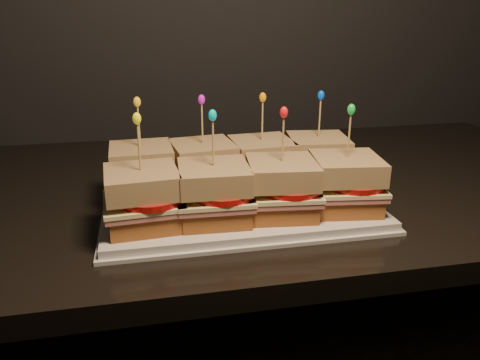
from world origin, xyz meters
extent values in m
cube|color=black|center=(0.62, 1.63, 0.88)|extent=(2.16, 0.75, 0.04)
cube|color=white|center=(0.90, 1.49, 0.91)|extent=(0.44, 0.27, 0.02)
cube|color=white|center=(0.90, 1.49, 0.90)|extent=(0.45, 0.28, 0.01)
cube|color=brown|center=(0.74, 1.55, 0.93)|extent=(0.10, 0.10, 0.03)
cube|color=#B46160|center=(0.74, 1.55, 0.95)|extent=(0.11, 0.11, 0.01)
cube|color=#FFF2A7|center=(0.74, 1.55, 0.96)|extent=(0.12, 0.11, 0.01)
cylinder|color=#B5120F|center=(0.75, 1.55, 0.96)|extent=(0.10, 0.10, 0.01)
cube|color=brown|center=(0.74, 1.55, 0.99)|extent=(0.11, 0.11, 0.03)
cylinder|color=tan|center=(0.74, 1.55, 1.03)|extent=(0.00, 0.00, 0.09)
ellipsoid|color=yellow|center=(0.74, 1.55, 1.08)|extent=(0.01, 0.01, 0.02)
cube|color=brown|center=(0.84, 1.55, 0.93)|extent=(0.11, 0.11, 0.03)
cube|color=#B46160|center=(0.84, 1.55, 0.95)|extent=(0.12, 0.12, 0.01)
cube|color=#FFF2A7|center=(0.84, 1.55, 0.96)|extent=(0.12, 0.12, 0.01)
cylinder|color=#B5120F|center=(0.86, 1.55, 0.96)|extent=(0.10, 0.10, 0.01)
cube|color=brown|center=(0.84, 1.55, 0.99)|extent=(0.11, 0.11, 0.03)
cylinder|color=tan|center=(0.84, 1.55, 1.03)|extent=(0.00, 0.00, 0.09)
ellipsoid|color=#BC17BF|center=(0.84, 1.55, 1.08)|extent=(0.01, 0.01, 0.02)
cube|color=brown|center=(0.95, 1.55, 0.93)|extent=(0.11, 0.11, 0.03)
cube|color=#B46160|center=(0.95, 1.55, 0.95)|extent=(0.12, 0.11, 0.01)
cube|color=#FFF2A7|center=(0.95, 1.55, 0.96)|extent=(0.12, 0.12, 0.01)
cylinder|color=#B5120F|center=(0.96, 1.55, 0.96)|extent=(0.10, 0.10, 0.01)
cube|color=brown|center=(0.95, 1.55, 0.99)|extent=(0.11, 0.11, 0.03)
cylinder|color=tan|center=(0.95, 1.55, 1.03)|extent=(0.00, 0.00, 0.09)
ellipsoid|color=orange|center=(0.95, 1.55, 1.08)|extent=(0.01, 0.01, 0.02)
cube|color=brown|center=(1.05, 1.55, 0.93)|extent=(0.11, 0.11, 0.03)
cube|color=#B46160|center=(1.05, 1.55, 0.95)|extent=(0.12, 0.12, 0.01)
cube|color=#FFF2A7|center=(1.05, 1.55, 0.96)|extent=(0.13, 0.12, 0.01)
cylinder|color=#B5120F|center=(1.07, 1.55, 0.96)|extent=(0.10, 0.10, 0.01)
cube|color=brown|center=(1.05, 1.55, 0.99)|extent=(0.12, 0.12, 0.03)
cylinder|color=tan|center=(1.05, 1.55, 1.03)|extent=(0.00, 0.00, 0.09)
ellipsoid|color=blue|center=(1.05, 1.55, 1.08)|extent=(0.01, 0.01, 0.02)
cube|color=brown|center=(0.74, 1.43, 0.93)|extent=(0.11, 0.11, 0.03)
cube|color=#B46160|center=(0.74, 1.43, 0.95)|extent=(0.12, 0.11, 0.01)
cube|color=#FFF2A7|center=(0.74, 1.43, 0.96)|extent=(0.12, 0.12, 0.01)
cylinder|color=#B5120F|center=(0.75, 1.42, 0.96)|extent=(0.10, 0.10, 0.01)
cube|color=brown|center=(0.74, 1.43, 0.99)|extent=(0.11, 0.11, 0.03)
cylinder|color=tan|center=(0.74, 1.43, 1.03)|extent=(0.00, 0.00, 0.09)
ellipsoid|color=#F7F314|center=(0.74, 1.43, 1.08)|extent=(0.01, 0.01, 0.02)
cube|color=brown|center=(0.84, 1.43, 0.93)|extent=(0.10, 0.10, 0.03)
cube|color=#B46160|center=(0.84, 1.43, 0.95)|extent=(0.11, 0.11, 0.01)
cube|color=#FFF2A7|center=(0.84, 1.43, 0.96)|extent=(0.12, 0.11, 0.01)
cylinder|color=#B5120F|center=(0.86, 1.42, 0.96)|extent=(0.10, 0.10, 0.01)
cube|color=brown|center=(0.84, 1.43, 0.99)|extent=(0.11, 0.11, 0.03)
cylinder|color=tan|center=(0.84, 1.43, 1.03)|extent=(0.00, 0.00, 0.09)
ellipsoid|color=#03C1C8|center=(0.84, 1.43, 1.08)|extent=(0.01, 0.01, 0.02)
cube|color=brown|center=(0.95, 1.43, 0.93)|extent=(0.11, 0.11, 0.03)
cube|color=#B46160|center=(0.95, 1.43, 0.95)|extent=(0.12, 0.12, 0.01)
cube|color=#FFF2A7|center=(0.95, 1.43, 0.96)|extent=(0.12, 0.12, 0.01)
cylinder|color=#B5120F|center=(0.96, 1.42, 0.96)|extent=(0.10, 0.10, 0.01)
cube|color=brown|center=(0.95, 1.43, 0.99)|extent=(0.11, 0.11, 0.03)
cylinder|color=tan|center=(0.95, 1.43, 1.03)|extent=(0.00, 0.00, 0.09)
ellipsoid|color=red|center=(0.95, 1.43, 1.08)|extent=(0.01, 0.01, 0.02)
cube|color=brown|center=(1.05, 1.43, 0.93)|extent=(0.11, 0.11, 0.03)
cube|color=#B46160|center=(1.05, 1.43, 0.95)|extent=(0.12, 0.12, 0.01)
cube|color=#FFF2A7|center=(1.05, 1.43, 0.96)|extent=(0.13, 0.12, 0.01)
cylinder|color=#B5120F|center=(1.07, 1.42, 0.96)|extent=(0.10, 0.10, 0.01)
cube|color=brown|center=(1.05, 1.43, 0.99)|extent=(0.12, 0.12, 0.03)
cylinder|color=tan|center=(1.05, 1.43, 1.03)|extent=(0.00, 0.00, 0.09)
ellipsoid|color=green|center=(1.05, 1.43, 1.08)|extent=(0.01, 0.01, 0.02)
camera|label=1|loc=(0.75, 0.78, 1.22)|focal=35.00mm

